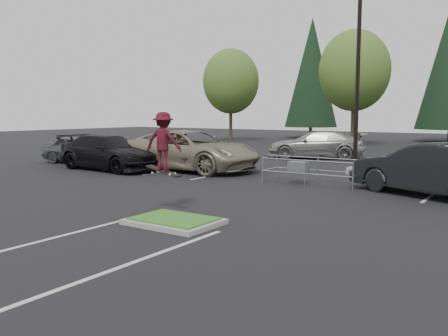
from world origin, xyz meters
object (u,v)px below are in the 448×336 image
Objects in this scene: decid_a at (231,83)px; car_l_black at (109,152)px; light_pole at (358,71)px; car_l_tan at (190,150)px; car_r_charc at (432,169)px; car_far_silver at (318,145)px; decid_b at (354,73)px; conif_a at (312,73)px; skateboarder at (163,141)px; car_l_grey at (80,149)px; cart_corral at (302,167)px.

car_l_black is at bearing -70.83° from decid_a.
light_pole is 1.46× the size of car_l_tan.
car_r_charc reaches higher than car_far_silver.
decid_b is 0.74× the size of conif_a.
decid_b is at bearing -49.83° from conif_a.
car_far_silver is (-2.63, 17.00, -1.13)m from skateboarder.
light_pole is 2.25× the size of car_l_grey.
car_l_black is 1.01× the size of car_far_silver.
skateboarder is 9.60m from car_l_tan.
cart_corral is 0.63× the size of car_l_black.
conif_a is 2.89× the size of car_l_grey.
car_l_tan is (7.50, -31.06, -6.14)m from conif_a.
car_r_charc is at bearing -65.15° from decid_b.
skateboarder is 0.31× the size of car_far_silver.
car_l_tan is at bearing -71.06° from skateboarder.
light_pole is at bearing -61.09° from car_l_black.
decid_a is 1.53× the size of car_l_black.
conif_a reaches higher than decid_b.
decid_b is 2.62× the size of cart_corral.
cart_corral is at bearing -68.12° from car_r_charc.
decid_b reaches higher than cart_corral.
decid_a reaches higher than skateboarder.
decid_b is 24.43m from car_l_black.
light_pole reaches higher than cart_corral.
decid_a is 33.74m from skateboarder.
car_r_charc is at bearing -60.09° from conif_a.
light_pole reaches higher than car_l_grey.
car_l_black is at bearing -63.84° from car_r_charc.
car_r_charc is (18.00, -0.30, 0.13)m from car_l_grey.
car_l_grey is (-3.50, 1.14, -0.08)m from car_l_black.
conif_a reaches higher than car_l_grey.
conif_a is at bearing -5.96° from car_l_grey.
conif_a is 2.26× the size of car_far_silver.
decid_a is at bearing -154.73° from car_far_silver.
conif_a is 2.38× the size of car_r_charc.
decid_a reaches higher than car_l_black.
decid_b is at bearing -95.52° from skateboarder.
conif_a is 25.03m from car_far_silver.
decid_a is at bearing -74.70° from skateboarder.
decid_b is at bearing 165.46° from car_far_silver.
car_r_charc is at bearing -96.22° from car_l_tan.
light_pole is at bearing -113.56° from skateboarder.
decid_b reaches higher than decid_a.
decid_a is at bearing 127.71° from cart_corral.
car_l_black is (-8.80, 6.00, -1.12)m from skateboarder.
car_l_grey is at bearing 96.04° from car_l_tan.
light_pole is 12.21m from car_l_black.
light_pole is at bearing -66.91° from car_l_tan.
skateboarder is at bearing -16.96° from car_r_charc.
car_l_grey is 0.78× the size of car_far_silver.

